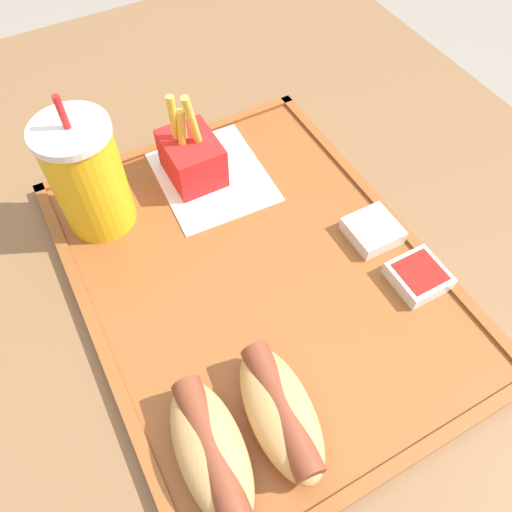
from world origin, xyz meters
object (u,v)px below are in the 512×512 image
(hot_dog_near, at_px, (281,411))
(sauce_cup_mayo, at_px, (373,230))
(soda_cup, at_px, (87,177))
(sauce_cup_ketchup, at_px, (418,276))
(fries_carton, at_px, (191,157))
(hot_dog_far, at_px, (211,450))

(hot_dog_near, bearing_deg, sauce_cup_mayo, -56.40)
(soda_cup, relative_size, sauce_cup_ketchup, 3.17)
(soda_cup, distance_m, fries_carton, 0.12)
(sauce_cup_ketchup, bearing_deg, hot_dog_far, 102.07)
(fries_carton, height_order, sauce_cup_ketchup, fries_carton)
(sauce_cup_mayo, bearing_deg, sauce_cup_ketchup, -175.22)
(soda_cup, height_order, hot_dog_near, soda_cup)
(hot_dog_far, bearing_deg, sauce_cup_mayo, -63.63)
(sauce_cup_mayo, bearing_deg, hot_dog_near, 123.60)
(hot_dog_far, height_order, hot_dog_near, same)
(hot_dog_near, distance_m, sauce_cup_mayo, 0.23)
(hot_dog_far, bearing_deg, soda_cup, -0.65)
(hot_dog_far, height_order, sauce_cup_ketchup, hot_dog_far)
(hot_dog_near, xyz_separation_m, sauce_cup_ketchup, (0.06, -0.20, -0.01))
(hot_dog_near, relative_size, fries_carton, 1.08)
(soda_cup, height_order, sauce_cup_ketchup, soda_cup)
(hot_dog_near, xyz_separation_m, fries_carton, (0.30, -0.06, 0.01))
(sauce_cup_mayo, distance_m, sauce_cup_ketchup, 0.07)
(hot_dog_far, relative_size, sauce_cup_ketchup, 2.46)
(soda_cup, distance_m, hot_dog_far, 0.30)
(soda_cup, height_order, hot_dog_far, soda_cup)
(soda_cup, bearing_deg, sauce_cup_mayo, -123.40)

